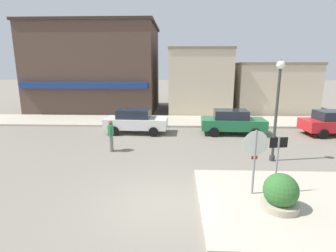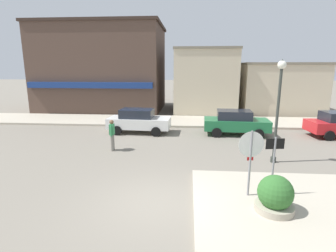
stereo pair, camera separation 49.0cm
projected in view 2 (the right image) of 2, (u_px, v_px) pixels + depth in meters
The scene contains 13 objects.
ground_plane at pixel (156, 203), 8.30m from camera, with size 160.00×160.00×0.00m, color gray.
sidewalk_corner at pixel (298, 206), 8.01m from camera, with size 6.40×4.80×0.15m, color #B7AD99.
kerb_far at pixel (176, 121), 20.54m from camera, with size 80.00×4.00×0.15m, color #B7AD99.
stop_sign at pixel (250, 155), 8.23m from camera, with size 0.81×0.14×2.30m.
one_way_sign at pixel (274, 161), 8.28m from camera, with size 0.60×0.10×2.10m.
planter at pixel (275, 198), 7.50m from camera, with size 1.10×1.10×1.23m.
lamp_post at pixel (279, 97), 11.23m from camera, with size 0.36×0.36×4.54m.
parked_car_nearest at pixel (139, 120), 17.07m from camera, with size 4.08×2.03×1.56m.
parked_car_second at pixel (236, 122), 16.54m from camera, with size 4.08×2.02×1.56m.
pedestrian_crossing_near at pixel (112, 134), 13.38m from camera, with size 0.25×0.56×1.61m.
building_corner_shop at pixel (104, 68), 26.04m from camera, with size 11.82×8.43×8.18m.
building_storefront_left_near at pixel (204, 80), 25.44m from camera, with size 5.57×7.84×5.85m.
building_storefront_left_mid at pixel (275, 87), 25.34m from camera, with size 7.07×7.46×4.59m.
Camera 2 is at (0.99, -7.50, 4.22)m, focal length 28.00 mm.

